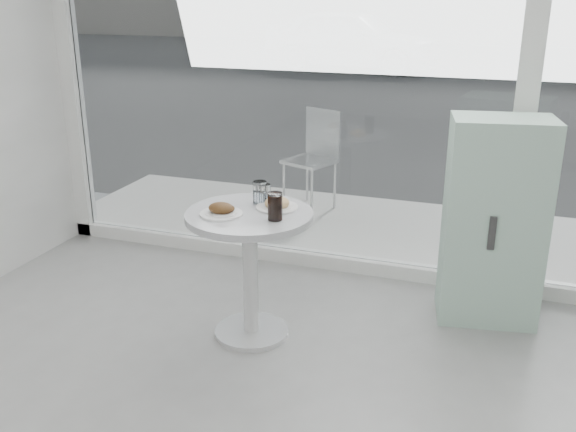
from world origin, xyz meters
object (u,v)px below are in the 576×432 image
at_px(car_white, 352,39).
at_px(plate_donut, 277,205).
at_px(plate_fritter, 222,210).
at_px(water_tumbler_b, 265,194).
at_px(cola_glass, 275,207).
at_px(water_tumbler_a, 260,194).
at_px(main_table, 250,249).
at_px(patio_chair, 315,153).
at_px(mint_cabinet, 494,222).

distance_m(car_white, plate_donut, 13.25).
bearing_deg(plate_fritter, water_tumbler_b, 63.02).
xyz_separation_m(plate_donut, cola_glass, (0.06, -0.18, 0.05)).
height_order(plate_fritter, water_tumbler_a, water_tumbler_a).
xyz_separation_m(car_white, cola_glass, (2.83, -13.14, 0.09)).
height_order(car_white, plate_donut, car_white).
distance_m(water_tumbler_a, water_tumbler_b, 0.03).
height_order(main_table, patio_chair, patio_chair).
xyz_separation_m(patio_chair, water_tumbler_b, (0.32, -2.06, 0.26)).
bearing_deg(plate_donut, cola_glass, -72.90).
relative_size(plate_fritter, cola_glass, 1.55).
xyz_separation_m(mint_cabinet, car_white, (-3.95, 12.37, 0.12)).
bearing_deg(plate_fritter, cola_glass, 4.00).
bearing_deg(cola_glass, patio_chair, 101.75).
xyz_separation_m(water_tumbler_a, cola_glass, (0.18, -0.24, 0.02)).
height_order(patio_chair, plate_fritter, patio_chair).
distance_m(main_table, car_white, 13.34).
bearing_deg(main_table, cola_glass, -20.98).
bearing_deg(plate_donut, main_table, -137.01).
distance_m(main_table, mint_cabinet, 1.47).
xyz_separation_m(car_white, plate_donut, (2.78, -12.96, 0.04)).
distance_m(plate_donut, cola_glass, 0.20).
relative_size(plate_donut, water_tumbler_a, 1.84).
bearing_deg(water_tumbler_b, plate_donut, -37.66).
bearing_deg(mint_cabinet, water_tumbler_b, -168.15).
xyz_separation_m(car_white, plate_fritter, (2.53, -13.16, 0.05)).
bearing_deg(plate_fritter, main_table, 36.07).
height_order(car_white, water_tumbler_a, car_white).
relative_size(main_table, cola_glass, 5.04).
relative_size(mint_cabinet, water_tumbler_b, 11.48).
relative_size(main_table, plate_fritter, 3.25).
height_order(plate_fritter, water_tumbler_b, water_tumbler_b).
xyz_separation_m(mint_cabinet, water_tumbler_a, (-1.30, -0.53, 0.20)).
bearing_deg(water_tumbler_a, plate_fritter, -114.95).
bearing_deg(car_white, patio_chair, -159.31).
bearing_deg(mint_cabinet, main_table, -161.39).
height_order(mint_cabinet, patio_chair, mint_cabinet).
distance_m(main_table, cola_glass, 0.35).
bearing_deg(plate_donut, plate_fritter, -140.31).
relative_size(plate_fritter, water_tumbler_a, 1.81).
xyz_separation_m(water_tumbler_a, water_tumbler_b, (0.02, 0.02, -0.01)).
relative_size(car_white, plate_fritter, 18.61).
distance_m(main_table, water_tumbler_b, 0.33).
height_order(water_tumbler_a, water_tumbler_b, water_tumbler_a).
bearing_deg(water_tumbler_a, plate_donut, -23.69).
relative_size(car_white, plate_donut, 18.33).
distance_m(mint_cabinet, plate_fritter, 1.63).
distance_m(mint_cabinet, water_tumbler_b, 1.38).
bearing_deg(water_tumbler_a, mint_cabinet, 22.22).
bearing_deg(cola_glass, mint_cabinet, 34.66).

